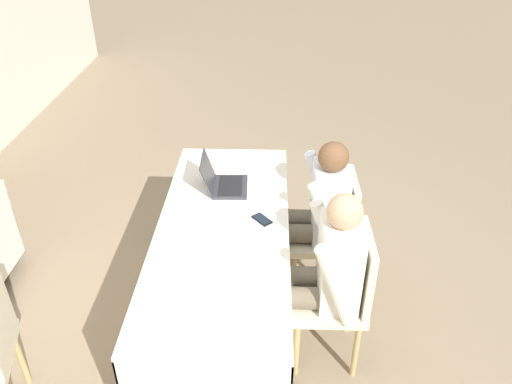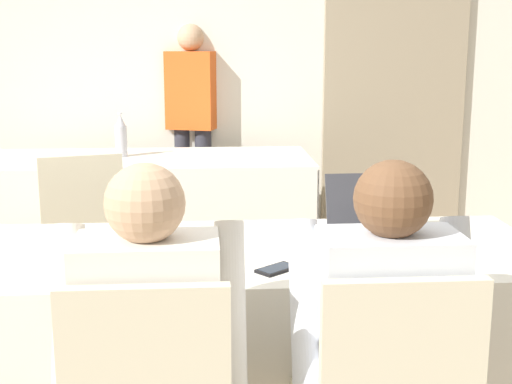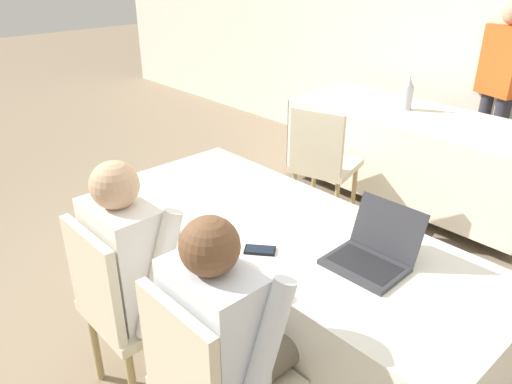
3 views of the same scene
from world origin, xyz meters
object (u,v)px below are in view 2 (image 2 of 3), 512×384
at_px(chair_far_spare, 81,230).
at_px(person_white_shirt, 379,339).
at_px(person_red_shirt, 192,120).
at_px(laptop, 374,232).
at_px(person_checkered_shirt, 152,346).
at_px(cell_phone, 277,269).
at_px(water_bottle, 121,137).

height_order(chair_far_spare, person_white_shirt, person_white_shirt).
distance_m(chair_far_spare, person_red_shirt, 1.69).
xyz_separation_m(laptop, chair_far_spare, (-1.24, 1.17, -0.28)).
distance_m(person_checkered_shirt, person_white_shirt, 0.62).
height_order(person_checkered_shirt, person_white_shirt, same).
height_order(laptop, cell_phone, laptop).
bearing_deg(water_bottle, person_checkered_shirt, -82.17).
bearing_deg(person_checkered_shirt, water_bottle, -82.17).
bearing_deg(cell_phone, water_bottle, 158.05).
xyz_separation_m(laptop, person_white_shirt, (-0.13, -0.64, -0.12)).
xyz_separation_m(person_checkered_shirt, person_white_shirt, (0.62, 0.00, 0.00)).
bearing_deg(person_red_shirt, water_bottle, -106.03).
relative_size(chair_far_spare, person_white_shirt, 0.78).
bearing_deg(person_red_shirt, chair_far_spare, -92.41).
relative_size(water_bottle, person_checkered_shirt, 0.23).
bearing_deg(cell_phone, laptop, 86.30).
xyz_separation_m(cell_phone, person_white_shirt, (0.24, -0.37, -0.08)).
distance_m(water_bottle, chair_far_spare, 0.96).
bearing_deg(laptop, person_red_shirt, 102.37).
distance_m(water_bottle, person_red_shirt, 0.79).
distance_m(laptop, water_bottle, 2.34).
xyz_separation_m(chair_far_spare, person_red_shirt, (0.56, 1.54, 0.39)).
height_order(chair_far_spare, person_checkered_shirt, person_checkered_shirt).
distance_m(water_bottle, person_checkered_shirt, 2.73).
relative_size(laptop, chair_far_spare, 0.34).
xyz_separation_m(laptop, cell_phone, (-0.38, -0.28, -0.04)).
distance_m(cell_phone, person_checkered_shirt, 0.53).
height_order(person_checkered_shirt, person_red_shirt, person_red_shirt).
bearing_deg(laptop, person_checkered_shirt, -141.24).
height_order(laptop, person_checkered_shirt, person_checkered_shirt).
height_order(person_white_shirt, person_red_shirt, person_red_shirt).
distance_m(laptop, chair_far_spare, 1.73).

